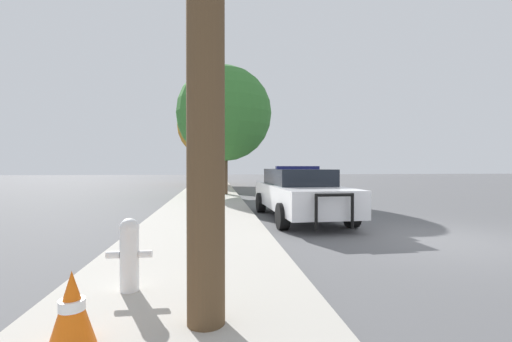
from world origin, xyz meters
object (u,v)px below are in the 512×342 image
Objects in this scene: fire_hydrant at (129,252)px; car_background_oncoming at (282,174)px; traffic_light at (234,130)px; tree_sidewalk_near at (224,114)px; tree_sidewalk_mid at (212,124)px; traffic_cone at (72,308)px; police_car at (299,192)px.

car_background_oncoming is (7.66, 29.43, 0.13)m from fire_hydrant.
tree_sidewalk_near reaches higher than traffic_light.
fire_hydrant is 24.43m from tree_sidewalk_mid.
traffic_cone is (-7.82, -30.63, -0.27)m from car_background_oncoming.
traffic_cone is (-2.51, -21.99, -3.74)m from traffic_light.
fire_hydrant is at bearing 57.34° from police_car.
fire_hydrant is 21.24m from traffic_light.
police_car is 0.92× the size of traffic_light.
fire_hydrant is at bearing 82.75° from traffic_cone.
tree_sidewalk_mid is (-0.68, 10.66, 0.73)m from tree_sidewalk_near.
police_car reaches higher than car_background_oncoming.
traffic_light is (-1.09, 14.99, 3.40)m from police_car.
fire_hydrant is 0.14× the size of traffic_light.
traffic_light is 0.76× the size of tree_sidewalk_mid.
tree_sidewalk_near is (1.45, 13.37, 3.62)m from fire_hydrant.
tree_sidewalk_mid is (-2.68, 18.22, 4.15)m from police_car.
tree_sidewalk_mid reaches higher than traffic_cone.
traffic_light is at bearing -63.96° from tree_sidewalk_mid.
tree_sidewalk_mid reaches higher than traffic_light.
tree_sidewalk_mid is 12.66× the size of traffic_cone.
traffic_cone is (-0.93, -25.23, -4.49)m from tree_sidewalk_mid.
car_background_oncoming is 0.70× the size of tree_sidewalk_near.
tree_sidewalk_mid is (-6.89, -5.40, 4.22)m from car_background_oncoming.
tree_sidewalk_near reaches higher than car_background_oncoming.
police_car reaches higher than traffic_cone.
tree_sidewalk_mid reaches higher than fire_hydrant.
police_car reaches higher than fire_hydrant.
traffic_cone is at bearing 72.43° from car_background_oncoming.
tree_sidewalk_near reaches higher than traffic_cone.
car_background_oncoming is at bearing 58.43° from traffic_light.
car_background_oncoming reaches higher than traffic_cone.
tree_sidewalk_mid is at bearing 93.65° from tree_sidewalk_near.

